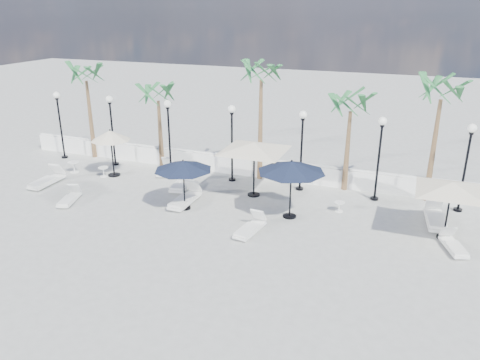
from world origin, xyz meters
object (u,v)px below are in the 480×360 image
(lounger_3, at_px, (183,182))
(lounger_0, at_px, (69,198))
(lounger_1, at_px, (47,180))
(lounger_2, at_px, (165,169))
(lounger_5, at_px, (250,228))
(lounger_7, at_px, (436,218))
(parasol_cream_sq_b, at_px, (453,182))
(lounger_6, at_px, (454,245))
(parasol_navy_right, at_px, (291,167))
(parasol_cream_sq_a, at_px, (254,143))
(parasol_navy_mid, at_px, (183,166))
(parasol_cream_small, at_px, (110,136))
(lounger_4, at_px, (185,199))

(lounger_3, bearing_deg, lounger_0, -146.10)
(lounger_1, relative_size, lounger_3, 0.97)
(lounger_0, bearing_deg, lounger_2, 49.92)
(lounger_1, bearing_deg, lounger_5, -8.64)
(lounger_7, height_order, parasol_cream_sq_b, parasol_cream_sq_b)
(lounger_0, xyz_separation_m, parasol_cream_sq_b, (15.62, 2.32, 2.06))
(lounger_3, xyz_separation_m, lounger_5, (4.69, -3.41, -0.04))
(lounger_6, xyz_separation_m, parasol_navy_right, (-6.29, 0.66, 2.01))
(lounger_7, relative_size, parasol_cream_sq_a, 0.40)
(parasol_navy_mid, height_order, parasol_cream_sq_a, parasol_cream_sq_a)
(parasol_cream_small, bearing_deg, lounger_0, -86.11)
(parasol_cream_sq_a, xyz_separation_m, parasol_cream_small, (-7.70, -0.03, -0.43))
(lounger_7, height_order, parasol_cream_small, parasol_cream_small)
(lounger_7, relative_size, parasol_navy_right, 0.79)
(lounger_7, xyz_separation_m, parasol_cream_sq_b, (0.30, -1.19, 1.99))
(lounger_0, bearing_deg, lounger_7, -4.71)
(lounger_5, xyz_separation_m, lounger_6, (7.33, 1.33, -0.02))
(lounger_1, height_order, parasol_cream_small, parasol_cream_small)
(lounger_2, bearing_deg, parasol_cream_sq_b, -28.88)
(lounger_0, distance_m, parasol_navy_mid, 5.58)
(lounger_7, bearing_deg, parasol_cream_sq_b, -81.80)
(parasol_navy_right, bearing_deg, lounger_3, 166.05)
(lounger_0, xyz_separation_m, lounger_7, (15.33, 3.51, 0.06))
(lounger_5, height_order, parasol_cream_sq_b, parasol_cream_sq_b)
(parasol_cream_small, bearing_deg, parasol_cream_sq_b, -5.10)
(lounger_3, bearing_deg, lounger_2, 133.16)
(lounger_0, xyz_separation_m, parasol_navy_right, (9.63, 2.07, 2.00))
(lounger_4, bearing_deg, parasol_cream_small, 159.06)
(lounger_2, relative_size, lounger_7, 0.82)
(parasol_cream_sq_b, bearing_deg, parasol_navy_mid, -174.30)
(parasol_navy_right, bearing_deg, lounger_4, -175.49)
(lounger_4, height_order, parasol_navy_right, parasol_navy_right)
(lounger_2, xyz_separation_m, parasol_cream_sq_a, (5.39, -1.21, 2.34))
(parasol_cream_small, bearing_deg, parasol_cream_sq_a, 0.23)
(lounger_2, xyz_separation_m, parasol_cream_small, (-2.31, -1.24, 1.90))
(lounger_1, distance_m, parasol_cream_small, 3.75)
(lounger_2, height_order, lounger_5, lounger_5)
(lounger_5, relative_size, lounger_7, 0.84)
(lounger_4, xyz_separation_m, parasol_cream_sq_a, (2.51, 2.07, 2.29))
(lounger_5, xyz_separation_m, parasol_navy_right, (1.04, 1.99, 1.98))
(lounger_0, distance_m, lounger_5, 8.59)
(lounger_2, relative_size, parasol_cream_small, 0.73)
(lounger_5, height_order, lounger_7, lounger_7)
(lounger_1, distance_m, lounger_6, 18.46)
(lounger_4, height_order, parasol_cream_sq_a, parasol_cream_sq_a)
(lounger_7, height_order, parasol_cream_sq_a, parasol_cream_sq_a)
(lounger_1, distance_m, parasol_cream_sq_b, 18.29)
(lounger_6, bearing_deg, parasol_cream_sq_b, 89.10)
(lounger_2, bearing_deg, lounger_1, -159.96)
(lounger_3, bearing_deg, lounger_4, -67.92)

